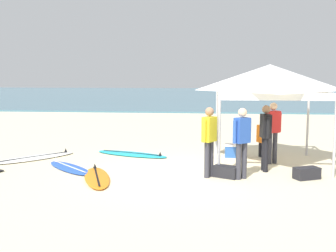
{
  "coord_description": "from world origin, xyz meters",
  "views": [
    {
      "loc": [
        0.65,
        -10.25,
        2.57
      ],
      "look_at": [
        -0.47,
        1.68,
        1.0
      ],
      "focal_mm": 44.92,
      "sensor_mm": 36.0,
      "label": 1
    }
  ],
  "objects_px": {
    "surfboard_white": "(34,158)",
    "surfboard_blue": "(70,168)",
    "surfboard_cyan": "(132,154)",
    "person_red": "(273,129)",
    "person_orange": "(263,136)",
    "canopy_tent": "(270,78)",
    "cooler_box": "(233,150)",
    "gear_bag_near_tent": "(226,172)",
    "person_black": "(265,133)",
    "gear_bag_by_pole": "(307,173)",
    "person_yellow": "(209,137)",
    "surfboard_orange": "(97,177)",
    "person_blue": "(242,138)"
  },
  "relations": [
    {
      "from": "person_blue",
      "to": "gear_bag_by_pole",
      "type": "relative_size",
      "value": 2.85
    },
    {
      "from": "person_black",
      "to": "person_yellow",
      "type": "bearing_deg",
      "value": -152.5
    },
    {
      "from": "surfboard_blue",
      "to": "gear_bag_near_tent",
      "type": "distance_m",
      "value": 4.11
    },
    {
      "from": "surfboard_cyan",
      "to": "person_yellow",
      "type": "xyz_separation_m",
      "value": [
        2.36,
        -2.48,
        0.95
      ]
    },
    {
      "from": "person_red",
      "to": "gear_bag_by_pole",
      "type": "relative_size",
      "value": 2.85
    },
    {
      "from": "surfboard_white",
      "to": "surfboard_blue",
      "type": "xyz_separation_m",
      "value": [
        1.46,
        -1.18,
        0.0
      ]
    },
    {
      "from": "person_blue",
      "to": "gear_bag_by_pole",
      "type": "distance_m",
      "value": 1.79
    },
    {
      "from": "gear_bag_near_tent",
      "to": "cooler_box",
      "type": "height_order",
      "value": "cooler_box"
    },
    {
      "from": "surfboard_white",
      "to": "gear_bag_near_tent",
      "type": "distance_m",
      "value": 5.78
    },
    {
      "from": "person_yellow",
      "to": "person_orange",
      "type": "distance_m",
      "value": 3.02
    },
    {
      "from": "surfboard_cyan",
      "to": "person_black",
      "type": "bearing_deg",
      "value": -24.57
    },
    {
      "from": "gear_bag_near_tent",
      "to": "cooler_box",
      "type": "relative_size",
      "value": 1.2
    },
    {
      "from": "surfboard_white",
      "to": "gear_bag_near_tent",
      "type": "xyz_separation_m",
      "value": [
        5.54,
        -1.66,
        0.1
      ]
    },
    {
      "from": "person_yellow",
      "to": "cooler_box",
      "type": "height_order",
      "value": "person_yellow"
    },
    {
      "from": "canopy_tent",
      "to": "surfboard_orange",
      "type": "relative_size",
      "value": 1.29
    },
    {
      "from": "surfboard_orange",
      "to": "cooler_box",
      "type": "distance_m",
      "value": 4.5
    },
    {
      "from": "person_orange",
      "to": "cooler_box",
      "type": "xyz_separation_m",
      "value": [
        -0.88,
        -0.04,
        -0.46
      ]
    },
    {
      "from": "surfboard_orange",
      "to": "surfboard_white",
      "type": "bearing_deg",
      "value": 139.32
    },
    {
      "from": "canopy_tent",
      "to": "cooler_box",
      "type": "height_order",
      "value": "canopy_tent"
    },
    {
      "from": "person_black",
      "to": "gear_bag_by_pole",
      "type": "height_order",
      "value": "person_black"
    },
    {
      "from": "person_red",
      "to": "person_orange",
      "type": "xyz_separation_m",
      "value": [
        -0.15,
        0.86,
        -0.33
      ]
    },
    {
      "from": "surfboard_cyan",
      "to": "person_black",
      "type": "xyz_separation_m",
      "value": [
        3.79,
        -1.73,
        0.95
      ]
    },
    {
      "from": "gear_bag_near_tent",
      "to": "person_red",
      "type": "bearing_deg",
      "value": 51.09
    },
    {
      "from": "cooler_box",
      "to": "gear_bag_by_pole",
      "type": "bearing_deg",
      "value": -56.83
    },
    {
      "from": "surfboard_cyan",
      "to": "gear_bag_by_pole",
      "type": "height_order",
      "value": "gear_bag_by_pole"
    },
    {
      "from": "surfboard_orange",
      "to": "person_black",
      "type": "height_order",
      "value": "person_black"
    },
    {
      "from": "surfboard_blue",
      "to": "person_yellow",
      "type": "bearing_deg",
      "value": -7.58
    },
    {
      "from": "person_orange",
      "to": "gear_bag_near_tent",
      "type": "relative_size",
      "value": 2.0
    },
    {
      "from": "person_orange",
      "to": "gear_bag_by_pole",
      "type": "distance_m",
      "value": 2.66
    },
    {
      "from": "surfboard_blue",
      "to": "surfboard_cyan",
      "type": "distance_m",
      "value": 2.38
    },
    {
      "from": "cooler_box",
      "to": "person_red",
      "type": "bearing_deg",
      "value": -38.57
    },
    {
      "from": "surfboard_orange",
      "to": "person_yellow",
      "type": "xyz_separation_m",
      "value": [
        2.68,
        0.44,
        0.95
      ]
    },
    {
      "from": "person_yellow",
      "to": "gear_bag_by_pole",
      "type": "height_order",
      "value": "person_yellow"
    },
    {
      "from": "surfboard_white",
      "to": "person_black",
      "type": "distance_m",
      "value": 6.69
    },
    {
      "from": "surfboard_blue",
      "to": "person_blue",
      "type": "xyz_separation_m",
      "value": [
        4.43,
        -0.61,
        0.95
      ]
    },
    {
      "from": "surfboard_cyan",
      "to": "gear_bag_by_pole",
      "type": "bearing_deg",
      "value": -27.57
    },
    {
      "from": "surfboard_white",
      "to": "person_yellow",
      "type": "distance_m",
      "value": 5.47
    },
    {
      "from": "surfboard_white",
      "to": "person_black",
      "type": "height_order",
      "value": "person_black"
    },
    {
      "from": "person_yellow",
      "to": "surfboard_white",
      "type": "bearing_deg",
      "value": 162.02
    },
    {
      "from": "surfboard_white",
      "to": "surfboard_orange",
      "type": "distance_m",
      "value": 3.23
    },
    {
      "from": "gear_bag_by_pole",
      "to": "surfboard_blue",
      "type": "bearing_deg",
      "value": 175.65
    },
    {
      "from": "person_red",
      "to": "surfboard_orange",
      "type": "bearing_deg",
      "value": -154.54
    },
    {
      "from": "person_blue",
      "to": "gear_bag_by_pole",
      "type": "height_order",
      "value": "person_blue"
    },
    {
      "from": "surfboard_blue",
      "to": "surfboard_orange",
      "type": "bearing_deg",
      "value": -43.31
    },
    {
      "from": "surfboard_white",
      "to": "gear_bag_by_pole",
      "type": "distance_m",
      "value": 7.64
    },
    {
      "from": "gear_bag_near_tent",
      "to": "cooler_box",
      "type": "distance_m",
      "value": 2.51
    },
    {
      "from": "canopy_tent",
      "to": "person_orange",
      "type": "xyz_separation_m",
      "value": [
        -0.01,
        0.97,
        -1.73
      ]
    },
    {
      "from": "surfboard_cyan",
      "to": "person_orange",
      "type": "xyz_separation_m",
      "value": [
        3.97,
        0.05,
        0.62
      ]
    },
    {
      "from": "person_blue",
      "to": "person_orange",
      "type": "bearing_deg",
      "value": 72.44
    },
    {
      "from": "person_yellow",
      "to": "gear_bag_near_tent",
      "type": "relative_size",
      "value": 2.85
    }
  ]
}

